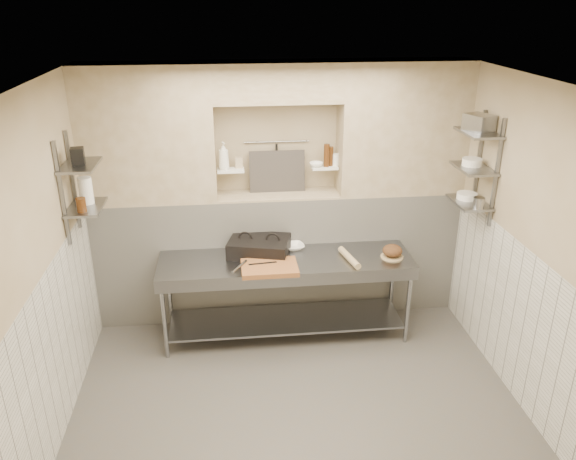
{
  "coord_description": "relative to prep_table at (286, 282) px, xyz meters",
  "views": [
    {
      "loc": [
        -0.53,
        -3.95,
        3.41
      ],
      "look_at": [
        0.01,
        0.9,
        1.35
      ],
      "focal_mm": 35.0,
      "sensor_mm": 36.0,
      "label": 1
    }
  ],
  "objects": [
    {
      "name": "shelf_rail_right_b",
      "position": [
        1.95,
        -0.33,
        1.21
      ],
      "size": [
        0.03,
        0.03,
        1.05
      ],
      "primitive_type": "cube",
      "color": "slate",
      "rests_on": "wall_right"
    },
    {
      "name": "cutting_board",
      "position": [
        -0.19,
        -0.21,
        0.28
      ],
      "size": [
        0.55,
        0.39,
        0.05
      ],
      "primitive_type": "cube",
      "rotation": [
        0.0,
        0.0,
        0.0
      ],
      "color": "brown",
      "rests_on": "prep_table"
    },
    {
      "name": "wall_shelf_right_upper",
      "position": [
        1.82,
        -0.13,
        1.56
      ],
      "size": [
        0.3,
        0.5,
        0.03
      ],
      "primitive_type": "cube",
      "color": "slate",
      "rests_on": "wall_right"
    },
    {
      "name": "utensil_rail",
      "position": [
        -0.02,
        0.74,
        1.31
      ],
      "size": [
        0.7,
        0.02,
        0.02
      ],
      "primitive_type": "cylinder",
      "rotation": [
        0.0,
        1.57,
        0.0
      ],
      "color": "gray",
      "rests_on": "wall_back"
    },
    {
      "name": "wall_right",
      "position": [
        2.03,
        -1.18,
        0.76
      ],
      "size": [
        0.1,
        3.9,
        2.8
      ],
      "primitive_type": "cube",
      "color": "tan",
      "rests_on": "ground"
    },
    {
      "name": "hanging_steel",
      "position": [
        -0.02,
        0.72,
        1.14
      ],
      "size": [
        0.02,
        0.02,
        0.3
      ],
      "primitive_type": "cylinder",
      "color": "black",
      "rests_on": "utensil_rail"
    },
    {
      "name": "bowl_right_mid",
      "position": [
        1.82,
        -0.08,
        1.26
      ],
      "size": [
        0.19,
        0.19,
        0.07
      ],
      "primitive_type": "cylinder",
      "color": "white",
      "rests_on": "wall_shelf_right_mid"
    },
    {
      "name": "shelf_rail_right_a",
      "position": [
        1.95,
        0.07,
        1.21
      ],
      "size": [
        0.03,
        0.03,
        1.05
      ],
      "primitive_type": "cube",
      "color": "slate",
      "rests_on": "wall_right"
    },
    {
      "name": "prep_table",
      "position": [
        0.0,
        0.0,
        0.0
      ],
      "size": [
        2.6,
        0.7,
        0.9
      ],
      "color": "gray",
      "rests_on": "floor"
    },
    {
      "name": "rolling_pin",
      "position": [
        0.64,
        -0.09,
        0.29
      ],
      "size": [
        0.15,
        0.44,
        0.07
      ],
      "primitive_type": "cylinder",
      "rotation": [
        1.57,
        0.0,
        0.2
      ],
      "color": "tan",
      "rests_on": "prep_table"
    },
    {
      "name": "wall_shelf_left_lower",
      "position": [
        -1.86,
        -0.13,
        0.96
      ],
      "size": [
        0.3,
        0.5,
        0.02
      ],
      "primitive_type": "cube",
      "color": "slate",
      "rests_on": "wall_left"
    },
    {
      "name": "floor",
      "position": [
        -0.02,
        -1.18,
        -0.69
      ],
      "size": [
        4.0,
        3.9,
        0.1
      ],
      "primitive_type": "cube",
      "color": "#4D4944",
      "rests_on": "ground"
    },
    {
      "name": "mixing_bowl",
      "position": [
        0.11,
        0.26,
        0.28
      ],
      "size": [
        0.25,
        0.25,
        0.05
      ],
      "primitive_type": "imported",
      "rotation": [
        0.0,
        0.0,
        0.18
      ],
      "color": "white",
      "rests_on": "prep_table"
    },
    {
      "name": "shelf_rail_left_b",
      "position": [
        -2.0,
        -0.33,
        1.16
      ],
      "size": [
        0.03,
        0.03,
        0.95
      ],
      "primitive_type": "cube",
      "color": "slate",
      "rests_on": "wall_left"
    },
    {
      "name": "bread_board",
      "position": [
        1.09,
        -0.06,
        0.26
      ],
      "size": [
        0.23,
        0.23,
        0.01
      ],
      "primitive_type": "cylinder",
      "color": "tan",
      "rests_on": "prep_table"
    },
    {
      "name": "alcove_shelf_right",
      "position": [
        0.48,
        0.57,
        1.06
      ],
      "size": [
        0.28,
        0.16,
        0.02
      ],
      "primitive_type": "cube",
      "color": "white",
      "rests_on": "backwall_lower"
    },
    {
      "name": "wall_shelf_right_lower",
      "position": [
        1.82,
        -0.13,
        0.86
      ],
      "size": [
        0.3,
        0.5,
        0.02
      ],
      "primitive_type": "cube",
      "color": "slate",
      "rests_on": "wall_right"
    },
    {
      "name": "alcove_sill",
      "position": [
        -0.02,
        0.57,
        0.77
      ],
      "size": [
        1.3,
        0.4,
        0.02
      ],
      "primitive_type": "cube",
      "color": "tan",
      "rests_on": "backwall_lower"
    },
    {
      "name": "condiment_a",
      "position": [
        0.54,
        0.58,
        1.17
      ],
      "size": [
        0.06,
        0.06,
        0.21
      ],
      "primitive_type": "cylinder",
      "color": "#3F210C",
      "rests_on": "alcove_shelf_right"
    },
    {
      "name": "wall_shelf_right_mid",
      "position": [
        1.82,
        -0.13,
        1.21
      ],
      "size": [
        0.3,
        0.5,
        0.02
      ],
      "primitive_type": "cube",
      "color": "slate",
      "rests_on": "wall_right"
    },
    {
      "name": "jar_left",
      "position": [
        -1.86,
        -0.28,
        1.03
      ],
      "size": [
        0.09,
        0.09,
        0.13
      ],
      "primitive_type": "cylinder",
      "color": "#3F210C",
      "rests_on": "wall_shelf_left_lower"
    },
    {
      "name": "splash_panel",
      "position": [
        -0.02,
        0.67,
        1.0
      ],
      "size": [
        0.6,
        0.08,
        0.45
      ],
      "primitive_type": "cube",
      "rotation": [
        -0.14,
        0.0,
        0.0
      ],
      "color": "#383330",
      "rests_on": "alcove_sill"
    },
    {
      "name": "knife_blade",
      "position": [
        -0.25,
        -0.16,
        0.31
      ],
      "size": [
        0.29,
        0.06,
        0.01
      ],
      "primitive_type": "cube",
      "rotation": [
        0.0,
        0.0,
        0.1
      ],
      "color": "gray",
      "rests_on": "cutting_board"
    },
    {
      "name": "wall_back",
      "position": [
        -0.02,
        0.82,
        0.76
      ],
      "size": [
        4.0,
        0.1,
        2.8
      ],
      "primitive_type": "cube",
      "color": "tan",
      "rests_on": "ground"
    },
    {
      "name": "backwall_pillar_right",
      "position": [
        1.3,
        0.57,
        1.46
      ],
      "size": [
        1.35,
        0.4,
        1.4
      ],
      "primitive_type": "cube",
      "color": "tan",
      "rests_on": "backwall_lower"
    },
    {
      "name": "panini_press",
      "position": [
        -0.26,
        0.18,
        0.34
      ],
      "size": [
        0.7,
        0.58,
        0.17
      ],
      "rotation": [
        0.0,
        0.0,
        -0.25
      ],
      "color": "black",
      "rests_on": "prep_table"
    },
    {
      "name": "wall_front",
      "position": [
        -0.02,
        -3.18,
        0.76
      ],
      "size": [
        4.0,
        0.1,
        2.8
      ],
      "primitive_type": "cube",
      "color": "tan",
      "rests_on": "ground"
    },
    {
      "name": "bowl_right",
      "position": [
        1.82,
        -0.06,
        0.9
      ],
      "size": [
        0.2,
        0.2,
        0.06
      ],
      "primitive_type": "cylinder",
      "color": "white",
      "rests_on": "wall_shelf_right_lower"
    },
    {
      "name": "ceiling",
      "position": [
        -0.02,
        -1.18,
        2.21
      ],
      "size": [
        4.0,
        3.9,
        0.1
      ],
      "primitive_type": "cube",
      "color": "silver",
      "rests_on": "ground"
    },
    {
      "name": "jug_left",
      "position": [
        -1.86,
        -0.06,
        1.1
      ],
      "size": [
        0.13,
        0.13,
        0.25
      ],
      "primitive_type": "cylinder",
      "color": "white",
      "rests_on": "wall_shelf_left_lower"
    },
    {
      "name": "tongs",
      "position": [
        -0.48,
        -0.21,
        0.32
      ],
      "size": [
        0.16,
        0.25,
        0.03
      ],
      "primitive_type": "cylinder",
      "rotation": [
        1.57,
        0.0,
        -0.54
      ],
      "color": "gray",
      "rests_on": "cutting_board"
    },
    {
      "name": "backwall_header",
      "position": [
        -0.02,
        0.57,
        1.96
      ],
      "size": [
        1.3,
        0.4,
        0.4
      ],
      "primitive_type": "cube",
      "color": "tan",
      "rests_on": "backwall_lower"
    },
    {
      "name": "basket_right",
      "position": [
        1.82,
        -0.12,
        1.65
      ],
      "size": [
        0.28,
        0.31,
        0.16
      ],
      "primitive_type": "cube",
      "rotation": [
        0.0,
        0.0,
        0.42
      ],
      "color": "gray",
      "rests_on": "wall_shelf_right_upper"
    },
    {
      "name": "canister_right",
      "position": [
        1.82,
        -0.34,
        0.92
      ],
      "size": [
        0.11,
        0.11,
        0.11
      ],
      "primitive_type": "cylinder",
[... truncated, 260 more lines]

